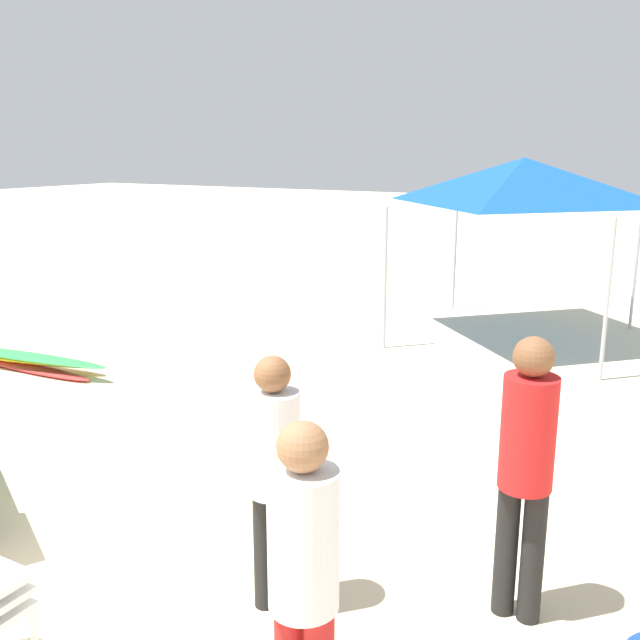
{
  "coord_description": "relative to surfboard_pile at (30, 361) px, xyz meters",
  "views": [
    {
      "loc": [
        3.57,
        -2.29,
        2.84
      ],
      "look_at": [
        0.37,
        3.33,
        1.26
      ],
      "focal_mm": 39.85,
      "sensor_mm": 36.0,
      "label": 1
    }
  ],
  "objects": [
    {
      "name": "surfboard_pile",
      "position": [
        0.0,
        0.0,
        0.0
      ],
      "size": [
        2.6,
        0.76,
        0.24
      ],
      "color": "red",
      "rests_on": "ground"
    },
    {
      "name": "lifeguard_near_center",
      "position": [
        6.81,
        -1.85,
        0.91
      ],
      "size": [
        0.32,
        0.32,
        1.8
      ],
      "color": "black",
      "rests_on": "ground"
    },
    {
      "name": "popup_canopy",
      "position": [
        5.05,
        4.76,
        2.23
      ],
      "size": [
        3.02,
        3.02,
        2.7
      ],
      "color": "#B2B2B7",
      "rests_on": "ground"
    },
    {
      "name": "lifeguard_near_right",
      "position": [
        5.49,
        -2.54,
        0.83
      ],
      "size": [
        0.32,
        0.32,
        1.67
      ],
      "color": "black",
      "rests_on": "ground"
    },
    {
      "name": "lifeguard_near_left",
      "position": [
        6.22,
        -3.42,
        0.86
      ],
      "size": [
        0.32,
        0.32,
        1.72
      ],
      "color": "red",
      "rests_on": "ground"
    }
  ]
}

